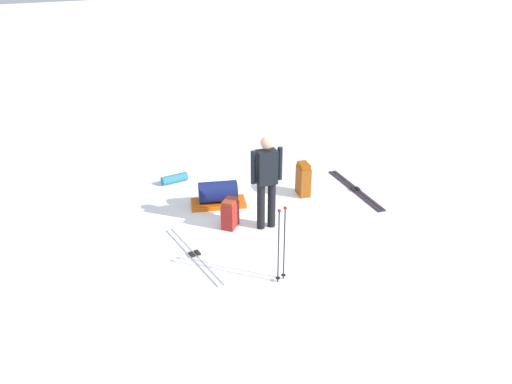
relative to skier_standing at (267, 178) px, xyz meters
name	(u,v)px	position (x,y,z in m)	size (l,w,h in m)	color
ground_plane	(256,227)	(0.17, -0.05, -0.95)	(80.00, 80.00, 0.00)	white
skier_standing	(267,178)	(0.00, 0.00, 0.00)	(0.57, 0.25, 1.70)	black
ski_pair_near	(195,255)	(1.46, 0.32, -0.94)	(0.35, 1.95, 0.05)	silver
ski_pair_far	(355,190)	(-2.31, -0.52, -0.94)	(0.37, 2.00, 0.05)	black
backpack_large_dark	(230,214)	(0.57, -0.28, -0.70)	(0.40, 0.40, 0.53)	maroon
backpack_bright	(303,179)	(-1.25, -0.83, -0.63)	(0.27, 0.39, 0.67)	#914913
ski_poles_planted_near	(282,241)	(0.54, 1.52, -0.27)	(0.18, 0.10, 1.22)	black
gear_sled	(218,195)	(0.44, -1.14, -0.73)	(1.12, 0.73, 0.49)	#D8540B
sleeping_mat_rolled	(174,179)	(0.87, -2.51, -0.86)	(0.18, 0.18, 0.55)	teal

